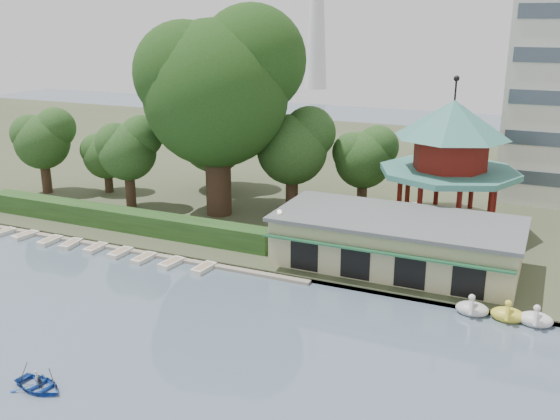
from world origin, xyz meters
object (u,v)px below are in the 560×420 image
Objects in this scene: dock at (126,247)px; boathouse at (396,241)px; big_tree at (218,83)px; rowboat_with_passengers at (38,382)px; pavilion at (450,153)px.

dock is 22.62m from boathouse.
dock is at bearing -106.12° from big_tree.
boathouse is 4.11× the size of rowboat_with_passengers.
boathouse is at bearing -101.28° from pavilion.
pavilion is 21.87m from big_tree.
pavilion is 37.64m from rowboat_with_passengers.
boathouse is (22.00, 4.77, 2.25)m from dock.
boathouse reaches higher than dock.
dock is 7.52× the size of rowboat_with_passengers.
big_tree reaches higher than pavilion.
pavilion is (2.00, 10.03, 5.11)m from boathouse.
big_tree is at bearing 161.63° from boathouse.
rowboat_with_passengers is (5.67, -29.95, -12.60)m from big_tree.
dock is 1.72× the size of big_tree.
boathouse is 22.51m from big_tree.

